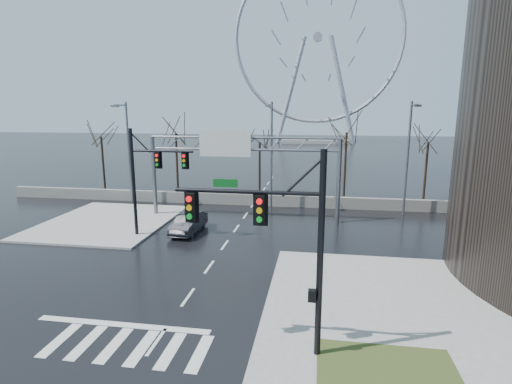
% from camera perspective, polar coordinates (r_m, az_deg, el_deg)
% --- Properties ---
extents(ground, '(260.00, 260.00, 0.00)m').
position_cam_1_polar(ground, '(21.18, -9.69, -14.58)').
color(ground, black).
rests_on(ground, ground).
extents(sidewalk_right_ext, '(12.00, 10.00, 0.15)m').
position_cam_1_polar(sidewalk_right_ext, '(22.27, 18.12, -13.44)').
color(sidewalk_right_ext, gray).
rests_on(sidewalk_right_ext, ground).
extents(sidewalk_far, '(10.00, 12.00, 0.15)m').
position_cam_1_polar(sidewalk_far, '(35.80, -20.37, -3.98)').
color(sidewalk_far, gray).
rests_on(sidewalk_far, ground).
extents(grass_strip, '(5.00, 4.00, 0.02)m').
position_cam_1_polar(grass_strip, '(16.08, 18.44, -23.76)').
color(grass_strip, '#2E3E19').
rests_on(grass_strip, sidewalk_near).
extents(barrier_wall, '(52.00, 0.50, 1.10)m').
position_cam_1_polar(barrier_wall, '(39.44, -0.46, -1.10)').
color(barrier_wall, slate).
rests_on(barrier_wall, ground).
extents(signal_mast_near, '(5.52, 0.41, 8.00)m').
position_cam_1_polar(signal_mast_near, '(14.63, 3.91, -6.05)').
color(signal_mast_near, black).
rests_on(signal_mast_near, ground).
extents(signal_mast_far, '(4.72, 0.41, 8.00)m').
position_cam_1_polar(signal_mast_far, '(29.86, -15.24, 2.68)').
color(signal_mast_far, black).
rests_on(signal_mast_far, ground).
extents(sign_gantry, '(16.36, 0.40, 7.60)m').
position_cam_1_polar(sign_gantry, '(33.81, -2.51, 4.70)').
color(sign_gantry, slate).
rests_on(sign_gantry, ground).
extents(streetlight_left, '(0.50, 2.55, 10.00)m').
position_cam_1_polar(streetlight_left, '(40.62, -17.97, 6.33)').
color(streetlight_left, slate).
rests_on(streetlight_left, ground).
extents(streetlight_mid, '(0.50, 2.55, 10.00)m').
position_cam_1_polar(streetlight_mid, '(36.50, 2.17, 6.34)').
color(streetlight_mid, slate).
rests_on(streetlight_mid, ground).
extents(streetlight_right, '(0.50, 2.55, 10.00)m').
position_cam_1_polar(streetlight_right, '(37.05, 21.02, 5.65)').
color(streetlight_right, slate).
rests_on(streetlight_right, ground).
extents(tree_far_left, '(3.50, 3.50, 7.00)m').
position_cam_1_polar(tree_far_left, '(48.62, -21.20, 6.55)').
color(tree_far_left, black).
rests_on(tree_far_left, ground).
extents(tree_left, '(3.75, 3.75, 7.50)m').
position_cam_1_polar(tree_left, '(44.30, -11.36, 7.19)').
color(tree_left, black).
rests_on(tree_left, ground).
extents(tree_center, '(3.25, 3.25, 6.50)m').
position_cam_1_polar(tree_center, '(43.09, 0.52, 6.23)').
color(tree_center, black).
rests_on(tree_center, ground).
extents(tree_right, '(3.90, 3.90, 7.80)m').
position_cam_1_polar(tree_right, '(41.62, 12.76, 7.19)').
color(tree_right, black).
rests_on(tree_right, ground).
extents(tree_far_right, '(3.40, 3.40, 6.80)m').
position_cam_1_polar(tree_far_right, '(43.43, 23.31, 5.63)').
color(tree_far_right, black).
rests_on(tree_far_right, ground).
extents(ferris_wheel, '(45.00, 6.00, 50.91)m').
position_cam_1_polar(ferris_wheel, '(114.17, 8.79, 20.11)').
color(ferris_wheel, gray).
rests_on(ferris_wheel, ground).
extents(car, '(1.82, 4.65, 1.51)m').
position_cam_1_polar(car, '(31.22, -9.61, -4.36)').
color(car, black).
rests_on(car, ground).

